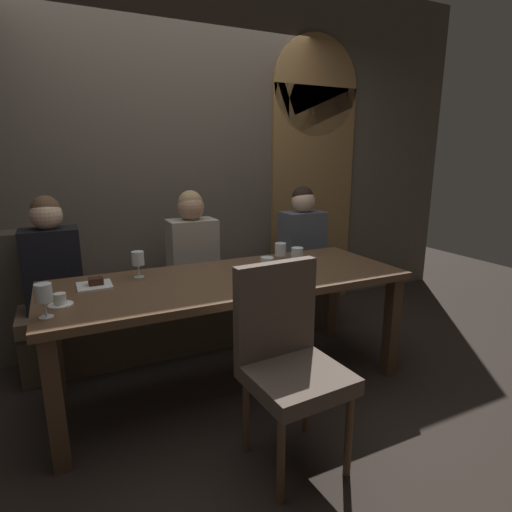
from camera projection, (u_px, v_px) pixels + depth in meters
The scene contains 17 objects.
ground at pixel (232, 383), 2.74m from camera, with size 9.00×9.00×0.00m, color black.
back_wall_tiled at pixel (174, 152), 3.45m from camera, with size 6.00×0.12×3.00m, color brown.
arched_door at pixel (313, 167), 3.99m from camera, with size 0.90×0.05×2.55m.
dining_table at pixel (230, 290), 2.59m from camera, with size 2.20×0.84×0.74m.
banquette_bench at pixel (198, 315), 3.30m from camera, with size 2.50×0.44×0.45m.
chair_near_side at pixel (287, 352), 1.98m from camera, with size 0.47×0.47×0.98m.
diner_redhead at pixel (51, 257), 2.76m from camera, with size 0.36×0.24×0.77m.
diner_bearded at pixel (192, 244), 3.15m from camera, with size 0.36×0.24×0.77m.
diner_far_end at pixel (302, 234), 3.57m from camera, with size 0.36×0.24×0.77m.
wine_glass_far_right at pixel (280, 250), 2.77m from camera, with size 0.08×0.08×0.16m.
wine_glass_near_left at pixel (44, 294), 1.90m from camera, with size 0.08×0.08×0.16m.
wine_glass_near_right at pixel (138, 260), 2.53m from camera, with size 0.08×0.08×0.16m.
wine_glass_end_right at pixel (297, 255), 2.64m from camera, with size 0.08×0.08×0.16m.
wine_glass_center_front at pixel (267, 265), 2.39m from camera, with size 0.08×0.08×0.16m.
espresso_cup at pixel (60, 301), 2.07m from camera, with size 0.12×0.12×0.06m.
dessert_plate at pixel (95, 284), 2.38m from camera, with size 0.19×0.19×0.05m.
folded_napkin at pixel (252, 274), 2.61m from camera, with size 0.11×0.10×0.01m, color silver.
Camera 1 is at (-0.92, -2.29, 1.48)m, focal length 28.92 mm.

